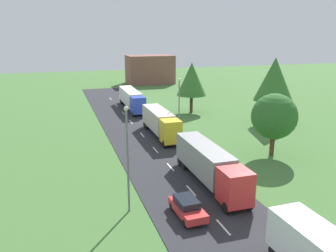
# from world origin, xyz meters

# --- Properties ---
(road) EXTENTS (10.00, 140.00, 0.06)m
(road) POSITION_xyz_m (0.00, 24.50, 0.03)
(road) COLOR #2B2B30
(road) RESTS_ON ground
(lane_marking_centre) EXTENTS (0.16, 120.02, 0.01)m
(lane_marking_centre) POSITION_xyz_m (0.00, 19.47, 0.07)
(lane_marking_centre) COLOR white
(lane_marking_centre) RESTS_ON road
(truck_second) EXTENTS (2.50, 12.95, 3.64)m
(truck_second) POSITION_xyz_m (2.27, 30.05, 2.16)
(truck_second) COLOR red
(truck_second) RESTS_ON road
(truck_third) EXTENTS (2.56, 12.09, 3.60)m
(truck_third) POSITION_xyz_m (2.45, 47.62, 2.14)
(truck_third) COLOR yellow
(truck_third) RESTS_ON road
(truck_fourth) EXTENTS (2.70, 14.58, 3.57)m
(truck_fourth) POSITION_xyz_m (2.33, 67.03, 2.14)
(truck_fourth) COLOR blue
(truck_fourth) RESTS_ON road
(car_third) EXTENTS (2.04, 4.32, 1.53)m
(car_third) POSITION_xyz_m (-2.06, 24.71, 0.85)
(car_third) COLOR red
(car_third) RESTS_ON road
(lamppost_second) EXTENTS (0.36, 0.36, 9.11)m
(lamppost_second) POSITION_xyz_m (-6.43, 27.10, 5.04)
(lamppost_second) COLOR slate
(lamppost_second) RESTS_ON ground
(lamppost_third) EXTENTS (0.36, 0.36, 8.00)m
(lamppost_third) POSITION_xyz_m (6.09, 49.87, 4.48)
(lamppost_third) COLOR slate
(lamppost_third) RESTS_ON ground
(tree_maple) EXTENTS (5.46, 5.46, 9.32)m
(tree_maple) POSITION_xyz_m (12.33, 60.63, 6.28)
(tree_maple) COLOR #513823
(tree_maple) RESTS_ON ground
(tree_pine) EXTENTS (5.52, 5.52, 7.68)m
(tree_pine) POSITION_xyz_m (13.15, 35.58, 4.90)
(tree_pine) COLOR #513823
(tree_pine) RESTS_ON ground
(tree_ash) EXTENTS (6.28, 6.28, 10.83)m
(tree_ash) POSITION_xyz_m (21.84, 48.80, 7.36)
(tree_ash) COLOR #513823
(tree_ash) RESTS_ON ground
(distant_building) EXTENTS (13.08, 8.25, 8.09)m
(distant_building) POSITION_xyz_m (14.92, 100.34, 4.04)
(distant_building) COLOR brown
(distant_building) RESTS_ON ground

